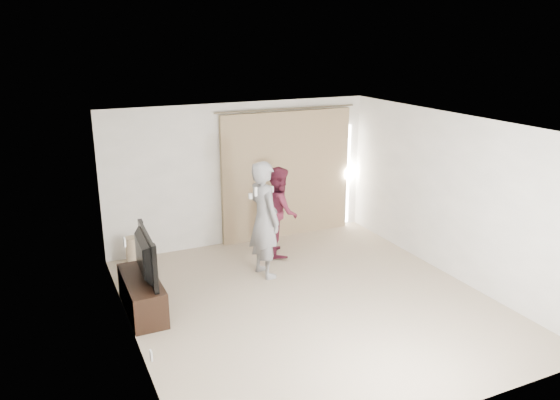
% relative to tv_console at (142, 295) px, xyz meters
% --- Properties ---
extents(floor, '(5.50, 5.50, 0.00)m').
position_rel_tv_console_xyz_m(floor, '(2.27, -0.74, -0.25)').
color(floor, tan).
rests_on(floor, ground).
extents(wall_back, '(5.00, 0.04, 2.60)m').
position_rel_tv_console_xyz_m(wall_back, '(2.27, 2.01, 1.05)').
color(wall_back, beige).
rests_on(wall_back, ground).
extents(wall_left, '(0.04, 5.50, 2.60)m').
position_rel_tv_console_xyz_m(wall_left, '(-0.23, -0.74, 1.05)').
color(wall_left, beige).
rests_on(wall_left, ground).
extents(ceiling, '(5.00, 5.50, 0.01)m').
position_rel_tv_console_xyz_m(ceiling, '(2.27, -0.74, 2.35)').
color(ceiling, white).
rests_on(ceiling, wall_back).
extents(curtain, '(2.80, 0.11, 2.46)m').
position_rel_tv_console_xyz_m(curtain, '(3.18, 1.94, 0.95)').
color(curtain, tan).
rests_on(curtain, ground).
extents(tv_console, '(0.45, 1.31, 0.50)m').
position_rel_tv_console_xyz_m(tv_console, '(0.00, 0.00, 0.00)').
color(tv_console, black).
rests_on(tv_console, ground).
extents(tv, '(0.20, 1.17, 0.67)m').
position_rel_tv_console_xyz_m(tv, '(0.00, 0.00, 0.59)').
color(tv, black).
rests_on(tv, tv_console).
extents(scratching_post, '(0.38, 0.38, 0.51)m').
position_rel_tv_console_xyz_m(scratching_post, '(0.17, 1.66, -0.04)').
color(scratching_post, tan).
rests_on(scratching_post, ground).
extents(person_man, '(0.54, 0.74, 1.89)m').
position_rel_tv_console_xyz_m(person_man, '(2.04, 0.42, 0.69)').
color(person_man, gray).
rests_on(person_man, ground).
extents(person_woman, '(0.77, 0.89, 1.58)m').
position_rel_tv_console_xyz_m(person_woman, '(2.64, 1.15, 0.54)').
color(person_woman, maroon).
rests_on(person_woman, ground).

